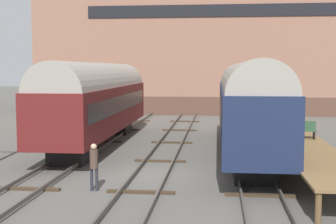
{
  "coord_description": "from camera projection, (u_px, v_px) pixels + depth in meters",
  "views": [
    {
      "loc": [
        2.86,
        -20.16,
        4.72
      ],
      "look_at": [
        0.0,
        6.76,
        2.2
      ],
      "focal_mm": 50.0,
      "sensor_mm": 36.0,
      "label": 1
    }
  ],
  "objects": [
    {
      "name": "ground_plane",
      "position": [
        152.0,
        175.0,
        20.7
      ],
      "size": [
        200.0,
        200.0,
        0.0
      ],
      "primitive_type": "plane",
      "color": "#56544F"
    },
    {
      "name": "track_left",
      "position": [
        54.0,
        170.0,
        21.15
      ],
      "size": [
        2.6,
        60.0,
        0.26
      ],
      "color": "#4C4742",
      "rests_on": "ground"
    },
    {
      "name": "track_middle",
      "position": [
        152.0,
        172.0,
        20.68
      ],
      "size": [
        2.6,
        60.0,
        0.26
      ],
      "color": "#4C4742",
      "rests_on": "ground"
    },
    {
      "name": "track_right",
      "position": [
        254.0,
        175.0,
        20.21
      ],
      "size": [
        2.6,
        60.0,
        0.26
      ],
      "color": "#4C4742",
      "rests_on": "ground"
    },
    {
      "name": "train_car_maroon",
      "position": [
        98.0,
        99.0,
        28.7
      ],
      "size": [
        3.09,
        16.64,
        5.07
      ],
      "color": "black",
      "rests_on": "ground"
    },
    {
      "name": "train_car_navy",
      "position": [
        247.0,
        102.0,
        25.54
      ],
      "size": [
        2.91,
        18.42,
        5.11
      ],
      "color": "black",
      "rests_on": "ground"
    },
    {
      "name": "station_platform",
      "position": [
        310.0,
        152.0,
        20.96
      ],
      "size": [
        2.47,
        14.32,
        1.09
      ],
      "color": "brown",
      "rests_on": "ground"
    },
    {
      "name": "bench",
      "position": [
        302.0,
        129.0,
        24.25
      ],
      "size": [
        1.4,
        0.4,
        0.91
      ],
      "color": "#2D4C33",
      "rests_on": "station_platform"
    },
    {
      "name": "person_worker",
      "position": [
        94.0,
        162.0,
        18.01
      ],
      "size": [
        0.32,
        0.32,
        1.84
      ],
      "color": "#282833",
      "rests_on": "ground"
    },
    {
      "name": "warehouse_building",
      "position": [
        226.0,
        26.0,
        52.68
      ],
      "size": [
        40.0,
        13.74,
        18.92
      ],
      "color": "brown",
      "rests_on": "ground"
    }
  ]
}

